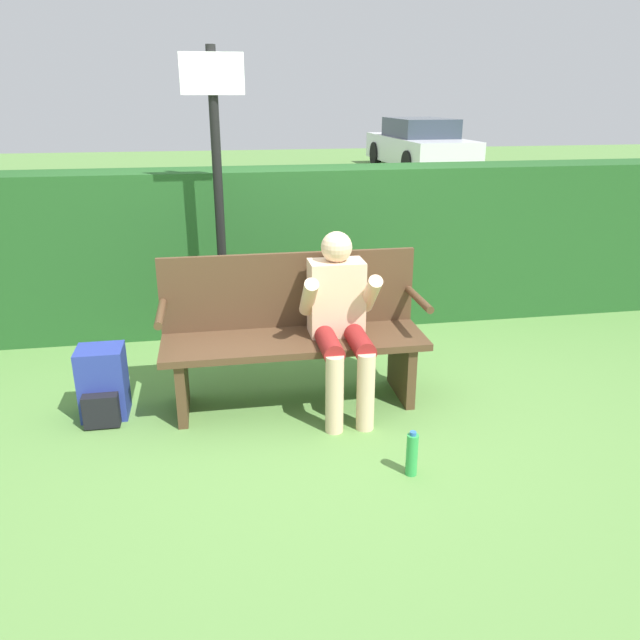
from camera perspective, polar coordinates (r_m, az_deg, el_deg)
name	(u,v)px	position (r m, az deg, el deg)	size (l,w,h in m)	color
ground_plane	(295,403)	(4.22, -2.26, -7.58)	(40.00, 40.00, 0.00)	#5B8942
hedge_back	(270,249)	(5.45, -4.59, 6.47)	(12.00, 0.51, 1.37)	#235623
park_bench	(293,332)	(4.09, -2.49, -1.11)	(1.70, 0.51, 0.97)	#513823
person_seated	(340,315)	(3.94, 1.82, 0.46)	(0.49, 0.62, 1.14)	beige
backpack	(103,385)	(4.19, -19.23, -5.63)	(0.29, 0.33, 0.46)	#283893
water_bottle	(412,454)	(3.47, 8.40, -12.04)	(0.06, 0.06, 0.26)	green
signpost	(218,183)	(4.75, -9.32, 12.28)	(0.44, 0.09, 2.27)	black
parked_car	(419,146)	(17.42, 9.04, 15.48)	(1.84, 4.60, 1.34)	silver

